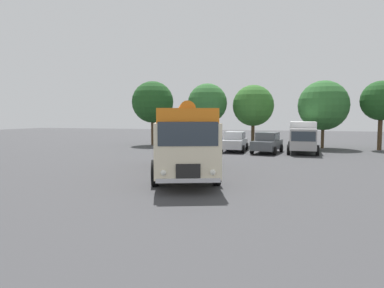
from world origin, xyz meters
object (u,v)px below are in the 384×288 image
Objects in this scene: car_near_left at (206,141)px; car_mid_left at (235,141)px; vintage_bus at (183,137)px; box_van at (303,136)px; car_mid_right at (267,142)px.

car_mid_left is (2.51, 0.05, 0.00)m from car_near_left.
box_van is at bearing 64.89° from vintage_bus.
vintage_bus is 2.34× the size of car_mid_right.
car_mid_left is 2.79m from car_mid_right.
vintage_bus reaches higher than car_near_left.
box_van is (5.97, 12.73, -0.53)m from vintage_bus.
vintage_bus is 2.37× the size of car_near_left.
car_near_left is 0.99× the size of car_mid_right.
car_mid_right is 0.76× the size of box_van.
box_van reaches higher than car_mid_left.
car_mid_right is at bearing -11.58° from car_mid_left.
car_near_left is 0.76× the size of box_van.
car_mid_left is at bearing 87.56° from vintage_bus.
car_mid_right is at bearing -155.47° from box_van.
box_van is (2.71, 1.24, 0.52)m from car_mid_right.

